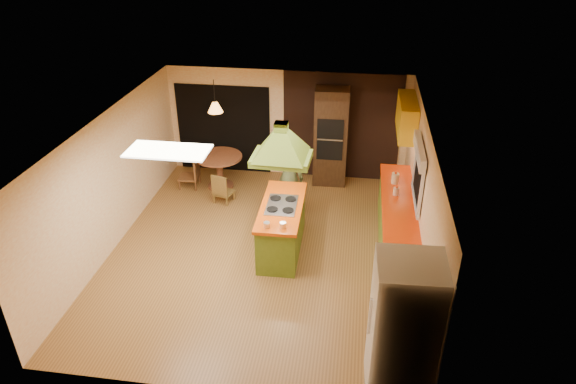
% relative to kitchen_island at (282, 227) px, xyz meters
% --- Properties ---
extents(ground, '(6.50, 6.50, 0.00)m').
position_rel_kitchen_island_xyz_m(ground, '(-0.36, -0.12, -0.47)').
color(ground, olive).
rests_on(ground, ground).
extents(room_walls, '(5.50, 6.50, 6.50)m').
position_rel_kitchen_island_xyz_m(room_walls, '(-0.36, -0.12, 0.78)').
color(room_walls, '#FBE0B4').
rests_on(room_walls, ground).
extents(ceiling_plane, '(6.50, 6.50, 0.00)m').
position_rel_kitchen_island_xyz_m(ceiling_plane, '(-0.36, -0.12, 2.03)').
color(ceiling_plane, silver).
rests_on(ceiling_plane, room_walls).
extents(brick_panel, '(2.64, 0.03, 2.50)m').
position_rel_kitchen_island_xyz_m(brick_panel, '(0.89, 3.11, 0.78)').
color(brick_panel, '#381E14').
rests_on(brick_panel, ground).
extents(nook_opening, '(2.20, 0.03, 2.10)m').
position_rel_kitchen_island_xyz_m(nook_opening, '(-1.86, 3.11, 0.58)').
color(nook_opening, black).
rests_on(nook_opening, ground).
extents(right_counter, '(0.62, 3.05, 0.92)m').
position_rel_kitchen_island_xyz_m(right_counter, '(2.09, 0.48, -0.01)').
color(right_counter, olive).
rests_on(right_counter, ground).
extents(upper_cabinets, '(0.34, 1.40, 0.70)m').
position_rel_kitchen_island_xyz_m(upper_cabinets, '(2.21, 2.08, 1.48)').
color(upper_cabinets, yellow).
rests_on(upper_cabinets, room_walls).
extents(window_right, '(0.12, 1.35, 1.06)m').
position_rel_kitchen_island_xyz_m(window_right, '(2.33, 0.28, 1.30)').
color(window_right, black).
rests_on(window_right, room_walls).
extents(fluor_panel, '(1.20, 0.60, 0.03)m').
position_rel_kitchen_island_xyz_m(fluor_panel, '(-1.46, -1.32, 2.02)').
color(fluor_panel, white).
rests_on(fluor_panel, ceiling_plane).
extents(kitchen_island, '(0.78, 1.86, 0.94)m').
position_rel_kitchen_island_xyz_m(kitchen_island, '(0.00, 0.00, 0.00)').
color(kitchen_island, '#5D761D').
rests_on(kitchen_island, ground).
extents(range_hood, '(1.02, 0.75, 0.79)m').
position_rel_kitchen_island_xyz_m(range_hood, '(0.00, -0.00, 1.78)').
color(range_hood, '#576C1B').
rests_on(range_hood, ceiling_plane).
extents(man, '(0.69, 0.54, 1.69)m').
position_rel_kitchen_island_xyz_m(man, '(-0.05, 1.27, 0.37)').
color(man, '#474E29').
rests_on(man, ground).
extents(refrigerator, '(0.86, 0.82, 2.01)m').
position_rel_kitchen_island_xyz_m(refrigerator, '(1.99, -2.92, 0.54)').
color(refrigerator, white).
rests_on(refrigerator, ground).
extents(wall_oven, '(0.75, 0.62, 2.23)m').
position_rel_kitchen_island_xyz_m(wall_oven, '(0.68, 2.83, 0.65)').
color(wall_oven, '#412814').
rests_on(wall_oven, ground).
extents(dining_table, '(1.04, 1.04, 0.77)m').
position_rel_kitchen_island_xyz_m(dining_table, '(-1.76, 2.21, 0.08)').
color(dining_table, brown).
rests_on(dining_table, ground).
extents(chair_left, '(0.45, 0.45, 0.79)m').
position_rel_kitchen_island_xyz_m(chair_left, '(-2.46, 2.11, -0.07)').
color(chair_left, brown).
rests_on(chair_left, ground).
extents(chair_near, '(0.47, 0.47, 0.69)m').
position_rel_kitchen_island_xyz_m(chair_near, '(-1.51, 1.56, -0.12)').
color(chair_near, brown).
rests_on(chair_near, ground).
extents(pendant_lamp, '(0.38, 0.38, 0.21)m').
position_rel_kitchen_island_xyz_m(pendant_lamp, '(-1.76, 2.21, 1.43)').
color(pendant_lamp, '#FF9E3F').
rests_on(pendant_lamp, ceiling_plane).
extents(canister_large, '(0.14, 0.14, 0.20)m').
position_rel_kitchen_island_xyz_m(canister_large, '(2.04, 1.16, 0.55)').
color(canister_large, beige).
rests_on(canister_large, right_counter).
extents(canister_medium, '(0.17, 0.17, 0.20)m').
position_rel_kitchen_island_xyz_m(canister_medium, '(2.04, 1.20, 0.55)').
color(canister_medium, beige).
rests_on(canister_medium, right_counter).
extents(canister_small, '(0.14, 0.14, 0.15)m').
position_rel_kitchen_island_xyz_m(canister_small, '(2.04, 0.69, 0.52)').
color(canister_small, beige).
rests_on(canister_small, right_counter).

